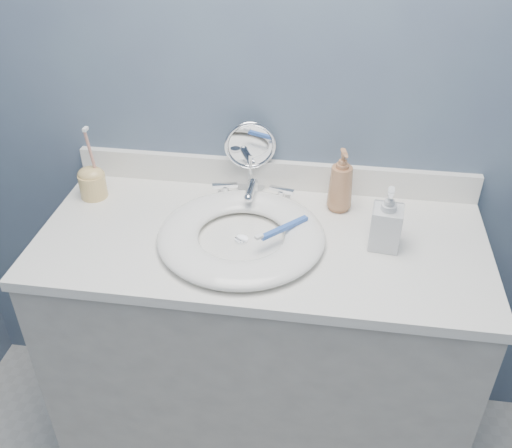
% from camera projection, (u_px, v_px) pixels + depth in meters
% --- Properties ---
extents(back_wall, '(2.20, 0.02, 2.40)m').
position_uv_depth(back_wall, '(276.00, 87.00, 1.59)').
color(back_wall, '#4B5771').
rests_on(back_wall, ground).
extents(vanity_cabinet, '(1.20, 0.55, 0.85)m').
position_uv_depth(vanity_cabinet, '(261.00, 352.00, 1.81)').
color(vanity_cabinet, '#B8B3A8').
rests_on(vanity_cabinet, ground).
extents(countertop, '(1.22, 0.57, 0.03)m').
position_uv_depth(countertop, '(261.00, 241.00, 1.56)').
color(countertop, white).
rests_on(countertop, vanity_cabinet).
extents(backsplash, '(1.22, 0.02, 0.09)m').
position_uv_depth(backsplash, '(273.00, 174.00, 1.74)').
color(backsplash, white).
rests_on(backsplash, countertop).
extents(basin, '(0.45, 0.45, 0.04)m').
position_uv_depth(basin, '(241.00, 235.00, 1.52)').
color(basin, white).
rests_on(basin, countertop).
extents(drain, '(0.04, 0.04, 0.01)m').
position_uv_depth(drain, '(241.00, 240.00, 1.53)').
color(drain, silver).
rests_on(drain, countertop).
extents(faucet, '(0.25, 0.13, 0.07)m').
position_uv_depth(faucet, '(252.00, 194.00, 1.68)').
color(faucet, silver).
rests_on(faucet, countertop).
extents(makeup_mirror, '(0.15, 0.09, 0.23)m').
position_uv_depth(makeup_mirror, '(250.00, 153.00, 1.69)').
color(makeup_mirror, silver).
rests_on(makeup_mirror, countertop).
extents(soap_bottle_amber, '(0.09, 0.09, 0.19)m').
position_uv_depth(soap_bottle_amber, '(341.00, 180.00, 1.61)').
color(soap_bottle_amber, '#AC744E').
rests_on(soap_bottle_amber, countertop).
extents(soap_bottle_clear, '(0.09, 0.09, 0.17)m').
position_uv_depth(soap_bottle_clear, '(387.00, 218.00, 1.47)').
color(soap_bottle_clear, silver).
rests_on(soap_bottle_clear, countertop).
extents(toothbrush_holder, '(0.08, 0.08, 0.23)m').
position_uv_depth(toothbrush_holder, '(92.00, 181.00, 1.69)').
color(toothbrush_holder, '#DFBA6F').
rests_on(toothbrush_holder, countertop).
extents(toothbrush_lying, '(0.13, 0.13, 0.02)m').
position_uv_depth(toothbrush_lying, '(282.00, 229.00, 1.51)').
color(toothbrush_lying, '#335DB7').
rests_on(toothbrush_lying, basin).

